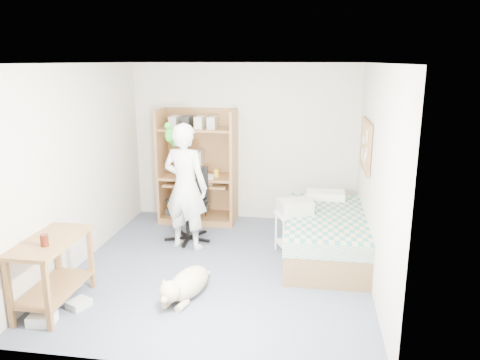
{
  "coord_description": "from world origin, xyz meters",
  "views": [
    {
      "loc": [
        1.07,
        -5.33,
        2.53
      ],
      "look_at": [
        0.18,
        0.38,
        1.05
      ],
      "focal_mm": 35.0,
      "sensor_mm": 36.0,
      "label": 1
    }
  ],
  "objects": [
    {
      "name": "ceiling",
      "position": [
        0.0,
        0.0,
        2.5
      ],
      "size": [
        3.6,
        4.0,
        0.02
      ],
      "primitive_type": "cube",
      "color": "white",
      "rests_on": "wall_back"
    },
    {
      "name": "drink_glass",
      "position": [
        -1.5,
        -1.37,
        0.81
      ],
      "size": [
        0.08,
        0.08,
        0.12
      ],
      "primitive_type": "cylinder",
      "color": "#3F140A",
      "rests_on": "side_desk"
    },
    {
      "name": "wall_right",
      "position": [
        1.8,
        0.0,
        1.25
      ],
      "size": [
        0.02,
        4.0,
        2.5
      ],
      "primitive_type": "cube",
      "color": "beige",
      "rests_on": "floor"
    },
    {
      "name": "bed",
      "position": [
        1.3,
        0.62,
        0.29
      ],
      "size": [
        1.02,
        2.02,
        0.66
      ],
      "color": "brown",
      "rests_on": "floor"
    },
    {
      "name": "parrot",
      "position": [
        -0.8,
        0.6,
        1.59
      ],
      "size": [
        0.13,
        0.22,
        0.35
      ],
      "rotation": [
        0.0,
        0.0,
        -0.26
      ],
      "color": "#127E15",
      "rests_on": "person"
    },
    {
      "name": "crt_monitor",
      "position": [
        -0.83,
        1.75,
        0.96
      ],
      "size": [
        0.43,
        0.46,
        0.38
      ],
      "rotation": [
        0.0,
        0.0,
        0.08
      ],
      "color": "beige",
      "rests_on": "computer_hutch"
    },
    {
      "name": "floor_box_a",
      "position": [
        -1.5,
        -1.55,
        0.05
      ],
      "size": [
        0.27,
        0.23,
        0.1
      ],
      "primitive_type": "cube",
      "rotation": [
        0.0,
        0.0,
        0.13
      ],
      "color": "white",
      "rests_on": "floor"
    },
    {
      "name": "pencil_cup",
      "position": [
        -0.39,
        1.65,
        0.82
      ],
      "size": [
        0.08,
        0.08,
        0.12
      ],
      "primitive_type": "cylinder",
      "color": "yellow",
      "rests_on": "computer_hutch"
    },
    {
      "name": "side_desk",
      "position": [
        -1.55,
        -1.2,
        0.49
      ],
      "size": [
        0.5,
        1.0,
        0.75
      ],
      "color": "brown",
      "rests_on": "floor"
    },
    {
      "name": "floor_box_b",
      "position": [
        -1.3,
        -1.2,
        0.04
      ],
      "size": [
        0.25,
        0.27,
        0.08
      ],
      "primitive_type": "cube",
      "rotation": [
        0.0,
        0.0,
        -0.42
      ],
      "color": "#B4B4AF",
      "rests_on": "floor"
    },
    {
      "name": "printer",
      "position": [
        0.88,
        0.62,
        0.65
      ],
      "size": [
        0.51,
        0.46,
        0.18
      ],
      "primitive_type": "cube",
      "rotation": [
        0.0,
        0.0,
        0.39
      ],
      "color": "#B1B2AC",
      "rests_on": "printer_cart"
    },
    {
      "name": "corkboard",
      "position": [
        1.77,
        0.9,
        1.45
      ],
      "size": [
        0.04,
        0.94,
        0.66
      ],
      "color": "#9E6C47",
      "rests_on": "wall_right"
    },
    {
      "name": "printer_cart",
      "position": [
        0.88,
        0.62,
        0.37
      ],
      "size": [
        0.57,
        0.52,
        0.56
      ],
      "rotation": [
        0.0,
        0.0,
        0.39
      ],
      "color": "white",
      "rests_on": "floor"
    },
    {
      "name": "office_chair",
      "position": [
        -0.63,
        0.89,
        0.37
      ],
      "size": [
        0.59,
        0.6,
        1.05
      ],
      "rotation": [
        0.0,
        0.0,
        -0.26
      ],
      "color": "black",
      "rests_on": "floor"
    },
    {
      "name": "wall_left",
      "position": [
        -1.8,
        0.0,
        1.25
      ],
      "size": [
        0.02,
        4.0,
        2.5
      ],
      "primitive_type": "cube",
      "color": "beige",
      "rests_on": "floor"
    },
    {
      "name": "person",
      "position": [
        -0.6,
        0.58,
        0.87
      ],
      "size": [
        0.72,
        0.57,
        1.74
      ],
      "primitive_type": "imported",
      "rotation": [
        0.0,
        0.0,
        2.88
      ],
      "color": "white",
      "rests_on": "floor"
    },
    {
      "name": "wall_back",
      "position": [
        0.0,
        2.0,
        1.25
      ],
      "size": [
        3.6,
        0.02,
        2.5
      ],
      "primitive_type": "cube",
      "color": "beige",
      "rests_on": "floor"
    },
    {
      "name": "floor",
      "position": [
        0.0,
        0.0,
        0.0
      ],
      "size": [
        4.0,
        4.0,
        0.0
      ],
      "primitive_type": "plane",
      "color": "#495063",
      "rests_on": "ground"
    },
    {
      "name": "dog",
      "position": [
        -0.23,
        -0.82,
        0.16
      ],
      "size": [
        0.49,
        0.97,
        0.37
      ],
      "rotation": [
        0.0,
        0.0,
        -0.28
      ],
      "color": "tan",
      "rests_on": "floor"
    },
    {
      "name": "keyboard",
      "position": [
        -0.66,
        1.58,
        0.67
      ],
      "size": [
        0.45,
        0.17,
        0.03
      ],
      "primitive_type": "cube",
      "rotation": [
        0.0,
        0.0,
        -0.02
      ],
      "color": "beige",
      "rests_on": "computer_hutch"
    },
    {
      "name": "computer_hutch",
      "position": [
        -0.7,
        1.74,
        0.82
      ],
      "size": [
        1.2,
        0.63,
        1.8
      ],
      "color": "brown",
      "rests_on": "floor"
    }
  ]
}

